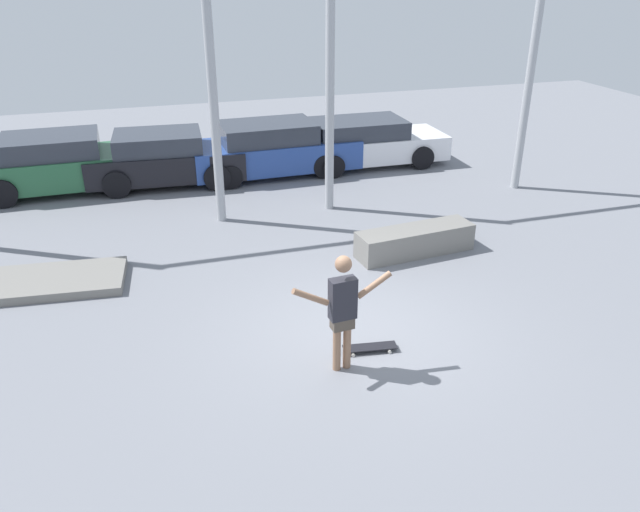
{
  "coord_description": "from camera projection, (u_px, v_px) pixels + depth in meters",
  "views": [
    {
      "loc": [
        -2.97,
        -7.77,
        5.31
      ],
      "look_at": [
        -0.2,
        1.24,
        0.8
      ],
      "focal_mm": 35.0,
      "sensor_mm": 36.0,
      "label": 1
    }
  ],
  "objects": [
    {
      "name": "parked_car_green",
      "position": [
        59.0,
        164.0,
        15.53
      ],
      "size": [
        4.19,
        2.05,
        1.41
      ],
      "rotation": [
        0.0,
        0.0,
        0.01
      ],
      "color": "#28603D",
      "rests_on": "ground_plane"
    },
    {
      "name": "skateboard",
      "position": [
        370.0,
        347.0,
        9.31
      ],
      "size": [
        0.83,
        0.33,
        0.08
      ],
      "rotation": [
        0.0,
        0.0,
        -0.14
      ],
      "color": "black",
      "rests_on": "ground_plane"
    },
    {
      "name": "manual_pad",
      "position": [
        35.0,
        283.0,
        11.12
      ],
      "size": [
        3.21,
        1.61,
        0.16
      ],
      "primitive_type": "cube",
      "rotation": [
        0.0,
        0.0,
        -0.1
      ],
      "color": "slate",
      "rests_on": "ground_plane"
    },
    {
      "name": "grind_box",
      "position": [
        415.0,
        241.0,
        12.32
      ],
      "size": [
        2.44,
        0.88,
        0.54
      ],
      "primitive_type": "cube",
      "rotation": [
        0.0,
        0.0,
        0.1
      ],
      "color": "slate",
      "rests_on": "ground_plane"
    },
    {
      "name": "parked_car_white",
      "position": [
        363.0,
        143.0,
        17.51
      ],
      "size": [
        4.59,
        1.94,
        1.29
      ],
      "rotation": [
        0.0,
        0.0,
        -0.02
      ],
      "color": "white",
      "rests_on": "ground_plane"
    },
    {
      "name": "canopy_support_left",
      "position": [
        80.0,
        76.0,
        11.94
      ],
      "size": [
        5.2,
        0.2,
        5.36
      ],
      "color": "#A5A8AD",
      "rests_on": "ground_plane"
    },
    {
      "name": "ground_plane",
      "position": [
        356.0,
        333.0,
        9.78
      ],
      "size": [
        36.0,
        36.0,
        0.0
      ],
      "primitive_type": "plane",
      "color": "slate"
    },
    {
      "name": "canopy_support_right",
      "position": [
        436.0,
        59.0,
        13.94
      ],
      "size": [
        5.2,
        0.2,
        5.36
      ],
      "color": "#A5A8AD",
      "rests_on": "ground_plane"
    },
    {
      "name": "parked_car_blue",
      "position": [
        273.0,
        149.0,
        16.74
      ],
      "size": [
        4.5,
        1.98,
        1.41
      ],
      "rotation": [
        0.0,
        0.0,
        0.02
      ],
      "color": "#284793",
      "rests_on": "ground_plane"
    },
    {
      "name": "skateboarder",
      "position": [
        343.0,
        307.0,
        8.52
      ],
      "size": [
        1.46,
        0.23,
        1.78
      ],
      "rotation": [
        0.0,
        0.0,
        0.07
      ],
      "color": "#8C664C",
      "rests_on": "ground_plane"
    },
    {
      "name": "parked_car_black",
      "position": [
        164.0,
        159.0,
        16.02
      ],
      "size": [
        4.03,
        2.1,
        1.35
      ],
      "rotation": [
        0.0,
        0.0,
        -0.07
      ],
      "color": "black",
      "rests_on": "ground_plane"
    }
  ]
}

